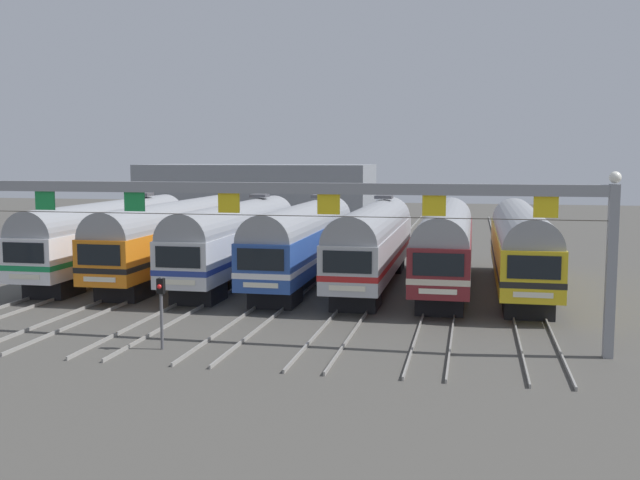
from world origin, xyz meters
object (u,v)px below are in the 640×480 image
Objects in this scene: commuter_train_silver at (236,238)px; yard_signal_mast at (161,299)px; commuter_train_yellow at (521,244)px; commuter_train_blue at (303,239)px; commuter_train_stainless at (373,241)px; commuter_train_maroon at (446,242)px; catenary_gantry at (229,208)px; commuter_train_white at (109,235)px; commuter_train_orange at (171,236)px.

commuter_train_silver is 15.87m from yard_signal_mast.
yard_signal_mast is (-14.47, -15.72, -0.68)m from commuter_train_yellow.
yard_signal_mast is at bearing -132.62° from commuter_train_yellow.
commuter_train_blue is 15.87m from yard_signal_mast.
commuter_train_stainless is 6.31× the size of yard_signal_mast.
catenary_gantry is (-8.27, -13.49, 2.75)m from commuter_train_maroon.
commuter_train_stainless is 4.13m from commuter_train_maroon.
commuter_train_white is at bearing 123.31° from yard_signal_mast.
commuter_train_stainless is at bearing 0.00° from commuter_train_white.
commuter_train_stainless is at bearing 0.00° from commuter_train_silver.
commuter_train_blue reaches higher than yard_signal_mast.
commuter_train_white is 1.00× the size of commuter_train_maroon.
commuter_train_white is at bearing 179.94° from commuter_train_orange.
catenary_gantry is (-4.13, -13.50, 2.75)m from commuter_train_stainless.
commuter_train_maroon is at bearing -0.02° from commuter_train_silver.
yard_signal_mast is at bearing -111.52° from commuter_train_stainless.
commuter_train_stainless is (12.40, 0.00, 0.00)m from commuter_train_orange.
catenary_gantry is at bearing -47.43° from commuter_train_white.
commuter_train_white is 1.00× the size of commuter_train_blue.
commuter_train_maroon is (12.40, -0.00, -0.00)m from commuter_train_silver.
commuter_train_orange is 1.00× the size of commuter_train_maroon.
commuter_train_maroon is (8.27, -0.00, -0.00)m from commuter_train_blue.
yard_signal_mast is at bearing -123.32° from commuter_train_maroon.
commuter_train_blue is (8.27, 0.00, 0.00)m from commuter_train_orange.
yard_signal_mast is (-10.33, -15.72, -0.68)m from commuter_train_maroon.
commuter_train_orange is 16.06m from catenary_gantry.
commuter_train_blue is at bearing 0.00° from commuter_train_silver.
catenary_gantry is (4.13, -13.50, 2.75)m from commuter_train_silver.
yard_signal_mast is (10.33, -15.72, -0.69)m from commuter_train_white.
commuter_train_white is 18.83m from yard_signal_mast.
yard_signal_mast is (-2.07, -15.72, -0.69)m from commuter_train_blue.
commuter_train_yellow is (20.67, 0.00, 0.00)m from commuter_train_orange.
commuter_train_white is 16.53m from commuter_train_stainless.
commuter_train_orange is 1.00× the size of commuter_train_blue.
commuter_train_silver reaches higher than commuter_train_maroon.
commuter_train_silver reaches higher than commuter_train_yellow.
catenary_gantry is at bearing -58.51° from commuter_train_orange.
commuter_train_maroon and commuter_train_yellow have the same top height.
commuter_train_orange is at bearing -179.98° from commuter_train_stainless.
commuter_train_silver is 14.38m from catenary_gantry.
commuter_train_maroon is (20.67, -0.00, -0.00)m from commuter_train_white.
catenary_gantry reaches higher than commuter_train_white.
commuter_train_blue is 0.60× the size of catenary_gantry.
commuter_train_silver is 1.00× the size of commuter_train_yellow.
commuter_train_white is 12.40m from commuter_train_blue.
yard_signal_mast is at bearing -97.49° from commuter_train_blue.
commuter_train_orange is 12.40m from commuter_train_stainless.
commuter_train_orange is 6.31× the size of yard_signal_mast.
yard_signal_mast is (-2.07, -2.23, -3.43)m from catenary_gantry.
commuter_train_stainless is (8.27, 0.00, 0.00)m from commuter_train_silver.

